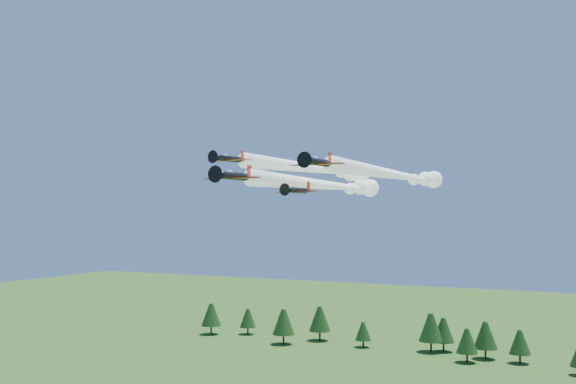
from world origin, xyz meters
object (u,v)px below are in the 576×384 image
at_px(plane_lead, 328,185).
at_px(plane_right, 398,175).
at_px(plane_left, 321,169).
at_px(plane_slot, 297,190).

xyz_separation_m(plane_lead, plane_right, (10.61, 8.26, 2.00)).
relative_size(plane_lead, plane_left, 1.14).
relative_size(plane_right, plane_slot, 7.98).
relative_size(plane_lead, plane_slot, 7.43).
bearing_deg(plane_right, plane_lead, -138.91).
height_order(plane_lead, plane_left, plane_left).
relative_size(plane_left, plane_right, 0.82).
height_order(plane_right, plane_slot, plane_right).
distance_m(plane_lead, plane_left, 8.36).
bearing_deg(plane_right, plane_slot, -106.87).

